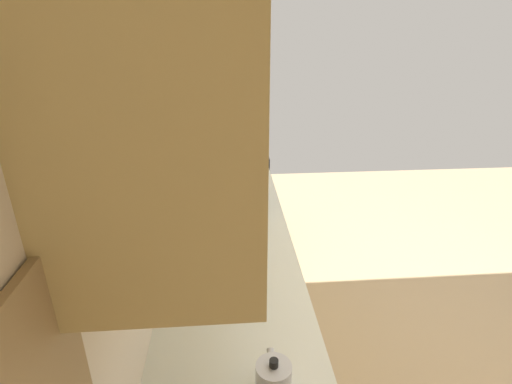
# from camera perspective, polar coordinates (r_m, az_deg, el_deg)

# --- Properties ---
(ground_plane) EXTENTS (6.62, 6.62, 0.00)m
(ground_plane) POSITION_cam_1_polar(r_m,az_deg,el_deg) (3.02, 25.38, -20.33)
(ground_plane) COLOR tan
(wall_back) EXTENTS (4.26, 0.12, 2.82)m
(wall_back) POSITION_cam_1_polar(r_m,az_deg,el_deg) (1.94, -15.07, 5.61)
(wall_back) COLOR beige
(wall_back) RESTS_ON ground_plane
(counter_run) EXTENTS (3.38, 0.65, 0.91)m
(counter_run) POSITION_cam_1_polar(r_m,az_deg,el_deg) (2.11, -3.10, -23.02)
(counter_run) COLOR tan
(counter_run) RESTS_ON ground_plane
(upper_cabinets) EXTENTS (1.86, 0.36, 0.60)m
(upper_cabinets) POSITION_cam_1_polar(r_m,az_deg,el_deg) (1.46, -9.63, 16.63)
(upper_cabinets) COLOR tan
(oven_range) EXTENTS (0.58, 0.68, 1.09)m
(oven_range) POSITION_cam_1_polar(r_m,az_deg,el_deg) (3.74, -3.65, -0.29)
(oven_range) COLOR black
(oven_range) RESTS_ON ground_plane
(microwave) EXTENTS (0.48, 0.37, 0.31)m
(microwave) POSITION_cam_1_polar(r_m,az_deg,el_deg) (2.45, -4.39, 1.45)
(microwave) COLOR white
(microwave) RESTS_ON counter_run
(bowl) EXTENTS (0.17, 0.17, 0.05)m
(bowl) POSITION_cam_1_polar(r_m,az_deg,el_deg) (3.01, -1.92, 3.21)
(bowl) COLOR #D84C47
(bowl) RESTS_ON counter_run
(kettle) EXTENTS (0.15, 0.11, 0.15)m
(kettle) POSITION_cam_1_polar(r_m,az_deg,el_deg) (1.34, 2.53, -25.59)
(kettle) COLOR #B7BABF
(kettle) RESTS_ON counter_run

